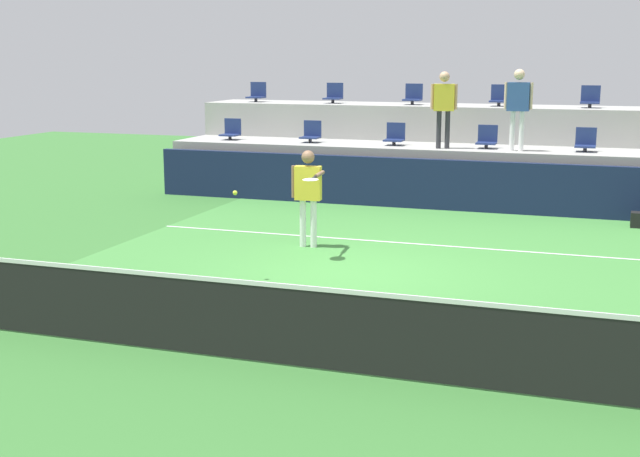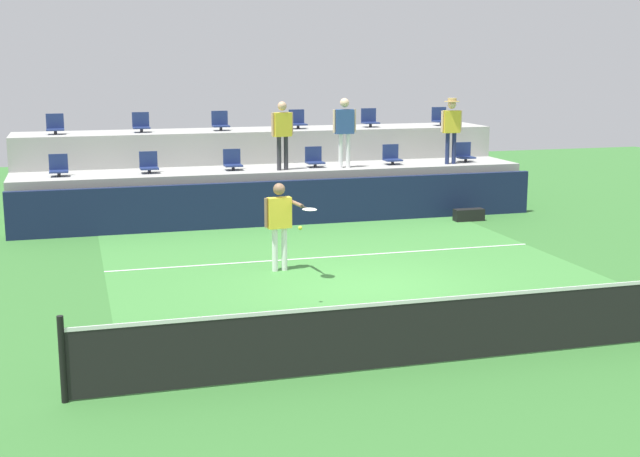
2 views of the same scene
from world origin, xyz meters
TOP-DOWN VIEW (x-y plane):
  - ground_plane at (0.00, 0.00)m, footprint 40.00×40.00m
  - court_inner_paint at (0.00, 1.00)m, footprint 9.00×10.00m
  - court_service_line at (0.00, 2.40)m, footprint 9.00×0.06m
  - tennis_net at (0.00, -4.00)m, footprint 10.48×0.08m
  - sponsor_backboard at (0.00, 6.00)m, footprint 13.00×0.16m
  - seating_tier_lower at (0.00, 7.30)m, footprint 13.00×1.80m
  - seating_tier_upper at (0.00, 9.10)m, footprint 13.00×1.80m
  - stadium_chair_lower_far_left at (-5.30, 7.23)m, footprint 0.44×0.40m
  - stadium_chair_lower_left at (-3.18, 7.23)m, footprint 0.44×0.40m
  - stadium_chair_lower_mid_left at (-1.10, 7.23)m, footprint 0.44×0.40m
  - stadium_chair_lower_mid_right at (1.04, 7.23)m, footprint 0.44×0.40m
  - stadium_chair_lower_right at (3.17, 7.23)m, footprint 0.44×0.40m
  - stadium_chair_lower_far_right at (5.28, 7.23)m, footprint 0.44×0.40m
  - stadium_chair_upper_far_left at (-5.35, 9.03)m, footprint 0.44×0.40m
  - stadium_chair_upper_left at (-3.19, 9.03)m, footprint 0.44×0.40m
  - stadium_chair_upper_mid_left at (-1.09, 9.03)m, footprint 0.44×0.40m
  - stadium_chair_upper_mid_right at (1.06, 9.03)m, footprint 0.44×0.40m
  - stadium_chair_upper_right at (3.17, 9.03)m, footprint 0.44×0.40m
  - stadium_chair_upper_far_right at (5.33, 9.03)m, footprint 0.44×0.40m
  - tennis_player at (-1.23, 1.54)m, footprint 0.80×1.17m
  - spectator_leaning_on_rail at (0.10, 6.85)m, footprint 0.60×0.27m
  - spectator_in_grey at (1.73, 6.85)m, footprint 0.61×0.24m
  - spectator_with_hat at (4.69, 6.85)m, footprint 0.59×0.41m
  - tennis_ball at (-1.49, -0.91)m, footprint 0.07×0.07m
  - equipment_bag at (4.53, 5.30)m, footprint 0.76×0.28m

SIDE VIEW (x-z plane):
  - ground_plane at x=0.00m, z-range 0.00..0.00m
  - court_inner_paint at x=0.00m, z-range 0.00..0.01m
  - court_service_line at x=0.00m, z-range 0.01..0.01m
  - equipment_bag at x=4.53m, z-range 0.00..0.30m
  - tennis_net at x=0.00m, z-range -0.04..1.03m
  - sponsor_backboard at x=0.00m, z-range 0.00..1.10m
  - seating_tier_lower at x=0.00m, z-range 0.00..1.25m
  - tennis_player at x=-1.23m, z-range 0.19..1.89m
  - seating_tier_upper at x=0.00m, z-range 0.00..2.10m
  - tennis_ball at x=-1.49m, z-range 1.29..1.36m
  - stadium_chair_lower_far_left at x=-5.30m, z-range 1.20..1.72m
  - stadium_chair_lower_left at x=-3.18m, z-range 1.20..1.72m
  - stadium_chair_lower_mid_left at x=-1.10m, z-range 1.20..1.72m
  - stadium_chair_lower_mid_right at x=1.04m, z-range 1.20..1.72m
  - stadium_chair_lower_right at x=3.17m, z-range 1.20..1.72m
  - stadium_chair_lower_far_right at x=5.28m, z-range 1.20..1.72m
  - spectator_leaning_on_rail at x=0.10m, z-range 1.43..3.14m
  - stadium_chair_upper_far_left at x=-5.35m, z-range 2.05..2.57m
  - stadium_chair_upper_left at x=-3.19m, z-range 2.05..2.57m
  - stadium_chair_upper_mid_left at x=-1.09m, z-range 2.05..2.57m
  - stadium_chair_upper_mid_right at x=1.06m, z-range 2.05..2.57m
  - stadium_chair_upper_right at x=3.17m, z-range 2.05..2.57m
  - stadium_chair_upper_far_right at x=5.33m, z-range 2.05..2.57m
  - spectator_with_hat at x=4.69m, z-range 1.45..3.18m
  - spectator_in_grey at x=1.73m, z-range 1.44..3.22m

